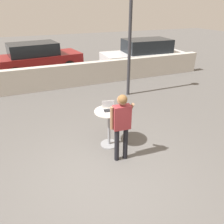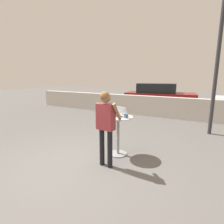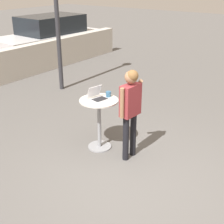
{
  "view_description": "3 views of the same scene",
  "coord_description": "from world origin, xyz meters",
  "px_view_note": "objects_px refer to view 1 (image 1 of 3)",
  "views": [
    {
      "loc": [
        -1.21,
        -3.38,
        3.32
      ],
      "look_at": [
        0.48,
        0.7,
        1.14
      ],
      "focal_mm": 35.0,
      "sensor_mm": 36.0,
      "label": 1
    },
    {
      "loc": [
        2.44,
        -2.66,
        1.94
      ],
      "look_at": [
        0.62,
        0.64,
        1.18
      ],
      "focal_mm": 28.0,
      "sensor_mm": 36.0,
      "label": 2
    },
    {
      "loc": [
        -3.59,
        -2.23,
        3.06
      ],
      "look_at": [
        0.39,
        0.65,
        0.91
      ],
      "focal_mm": 50.0,
      "sensor_mm": 36.0,
      "label": 3
    }
  ],
  "objects_px": {
    "standing_person": "(122,120)",
    "parked_car_near_street": "(37,57)",
    "coffee_mug": "(118,108)",
    "street_lamp": "(131,13)",
    "cafe_table": "(109,122)",
    "parked_car_further_down": "(144,55)",
    "laptop": "(109,108)"
  },
  "relations": [
    {
      "from": "parked_car_further_down",
      "to": "standing_person",
      "type": "bearing_deg",
      "value": -123.58
    },
    {
      "from": "parked_car_near_street",
      "to": "standing_person",
      "type": "bearing_deg",
      "value": -83.34
    },
    {
      "from": "cafe_table",
      "to": "laptop",
      "type": "bearing_deg",
      "value": 70.25
    },
    {
      "from": "coffee_mug",
      "to": "street_lamp",
      "type": "distance_m",
      "value": 4.08
    },
    {
      "from": "standing_person",
      "to": "coffee_mug",
      "type": "bearing_deg",
      "value": 72.38
    },
    {
      "from": "parked_car_further_down",
      "to": "street_lamp",
      "type": "bearing_deg",
      "value": -128.98
    },
    {
      "from": "coffee_mug",
      "to": "parked_car_further_down",
      "type": "height_order",
      "value": "parked_car_further_down"
    },
    {
      "from": "parked_car_further_down",
      "to": "cafe_table",
      "type": "bearing_deg",
      "value": -126.62
    },
    {
      "from": "coffee_mug",
      "to": "standing_person",
      "type": "relative_size",
      "value": 0.08
    },
    {
      "from": "coffee_mug",
      "to": "parked_car_near_street",
      "type": "bearing_deg",
      "value": 98.55
    },
    {
      "from": "parked_car_near_street",
      "to": "street_lamp",
      "type": "bearing_deg",
      "value": -58.16
    },
    {
      "from": "coffee_mug",
      "to": "parked_car_near_street",
      "type": "height_order",
      "value": "parked_car_near_street"
    },
    {
      "from": "laptop",
      "to": "street_lamp",
      "type": "bearing_deg",
      "value": 55.72
    },
    {
      "from": "standing_person",
      "to": "parked_car_near_street",
      "type": "bearing_deg",
      "value": 96.66
    },
    {
      "from": "parked_car_near_street",
      "to": "street_lamp",
      "type": "relative_size",
      "value": 0.96
    },
    {
      "from": "cafe_table",
      "to": "laptop",
      "type": "height_order",
      "value": "laptop"
    },
    {
      "from": "cafe_table",
      "to": "laptop",
      "type": "xyz_separation_m",
      "value": [
        0.01,
        0.03,
        0.38
      ]
    },
    {
      "from": "laptop",
      "to": "parked_car_further_down",
      "type": "height_order",
      "value": "parked_car_further_down"
    },
    {
      "from": "laptop",
      "to": "street_lamp",
      "type": "relative_size",
      "value": 0.08
    },
    {
      "from": "cafe_table",
      "to": "coffee_mug",
      "type": "xyz_separation_m",
      "value": [
        0.23,
        -0.05,
        0.38
      ]
    },
    {
      "from": "laptop",
      "to": "standing_person",
      "type": "height_order",
      "value": "standing_person"
    },
    {
      "from": "standing_person",
      "to": "parked_car_further_down",
      "type": "distance_m",
      "value": 7.95
    },
    {
      "from": "laptop",
      "to": "coffee_mug",
      "type": "relative_size",
      "value": 2.8
    },
    {
      "from": "cafe_table",
      "to": "laptop",
      "type": "relative_size",
      "value": 2.65
    },
    {
      "from": "cafe_table",
      "to": "parked_car_near_street",
      "type": "xyz_separation_m",
      "value": [
        -0.96,
        7.84,
        0.12
      ]
    },
    {
      "from": "coffee_mug",
      "to": "street_lamp",
      "type": "bearing_deg",
      "value": 59.35
    },
    {
      "from": "laptop",
      "to": "parked_car_further_down",
      "type": "bearing_deg",
      "value": 53.31
    },
    {
      "from": "cafe_table",
      "to": "parked_car_further_down",
      "type": "height_order",
      "value": "parked_car_further_down"
    },
    {
      "from": "parked_car_near_street",
      "to": "cafe_table",
      "type": "bearing_deg",
      "value": -83.05
    },
    {
      "from": "laptop",
      "to": "parked_car_near_street",
      "type": "bearing_deg",
      "value": 97.07
    },
    {
      "from": "standing_person",
      "to": "parked_car_further_down",
      "type": "xyz_separation_m",
      "value": [
        4.4,
        6.62,
        -0.2
      ]
    },
    {
      "from": "parked_car_further_down",
      "to": "street_lamp",
      "type": "distance_m",
      "value": 4.38
    }
  ]
}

